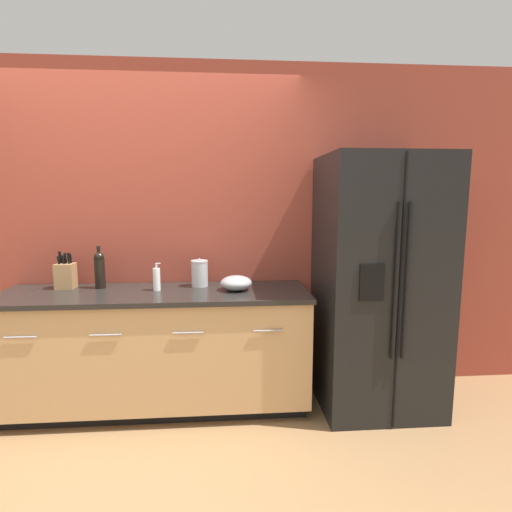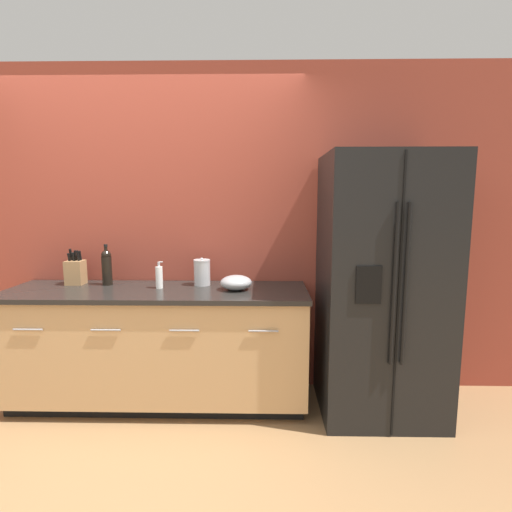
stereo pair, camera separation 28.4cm
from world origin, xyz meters
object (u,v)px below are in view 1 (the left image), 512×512
Objects in this scene: refrigerator at (378,284)px; wine_bottle at (100,269)px; steel_canister at (200,273)px; mixing_bowl at (236,283)px; knife_block at (66,275)px; soap_dispenser at (157,279)px.

refrigerator is 5.88× the size of wine_bottle.
mixing_bowl is (0.27, -0.15, -0.05)m from steel_canister.
knife_block is (-2.31, 0.21, 0.06)m from refrigerator.
knife_block is 0.99m from steel_canister.
refrigerator reaches higher than wine_bottle.
refrigerator reaches higher than mixing_bowl.
steel_canister is at bearing 150.89° from mixing_bowl.
refrigerator is 6.68× the size of knife_block.
soap_dispenser is at bearing -13.91° from wine_bottle.
mixing_bowl is (0.58, -0.04, -0.03)m from soap_dispenser.
refrigerator reaches higher than soap_dispenser.
knife_block is at bearing 169.82° from soap_dispenser.
wine_bottle is 0.74m from steel_canister.
knife_block is 1.38× the size of soap_dispenser.
refrigerator reaches higher than knife_block.
wine_bottle is at bearing -179.52° from steel_canister.
mixing_bowl is at bearing -29.11° from steel_canister.
wine_bottle is at bearing 166.09° from soap_dispenser.
wine_bottle is at bearing -3.65° from knife_block.
mixing_bowl is at bearing 177.30° from refrigerator.
refrigerator is 1.63m from soap_dispenser.
steel_canister is at bearing 20.46° from soap_dispenser.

